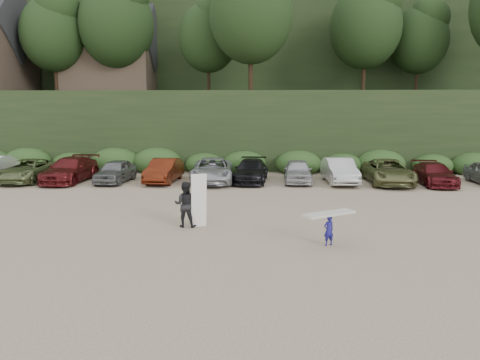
{
  "coord_description": "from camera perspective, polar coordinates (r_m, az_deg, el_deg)",
  "views": [
    {
      "loc": [
        2.15,
        -19.54,
        4.93
      ],
      "look_at": [
        1.0,
        3.0,
        1.3
      ],
      "focal_mm": 35.0,
      "sensor_mm": 36.0,
      "label": 1
    }
  ],
  "objects": [
    {
      "name": "parked_cars",
      "position": [
        30.14,
        -4.92,
        1.14
      ],
      "size": [
        37.21,
        5.87,
        1.61
      ],
      "color": "#ACADB1",
      "rests_on": "ground"
    },
    {
      "name": "ground",
      "position": [
        20.27,
        -3.26,
        -4.96
      ],
      "size": [
        120.0,
        120.0,
        0.0
      ],
      "primitive_type": "plane",
      "color": "tan",
      "rests_on": "ground"
    },
    {
      "name": "adult_surfer",
      "position": [
        19.14,
        -6.55,
        -2.92
      ],
      "size": [
        1.37,
        0.75,
        2.21
      ],
      "color": "black",
      "rests_on": "ground"
    },
    {
      "name": "hillside_backdrop",
      "position": [
        55.88,
        0.45,
        15.6
      ],
      "size": [
        90.0,
        41.5,
        28.0
      ],
      "color": "black",
      "rests_on": "ground"
    },
    {
      "name": "child_surfer",
      "position": [
        16.84,
        10.78,
        -5.18
      ],
      "size": [
        1.98,
        1.55,
        1.2
      ],
      "color": "navy",
      "rests_on": "ground"
    }
  ]
}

